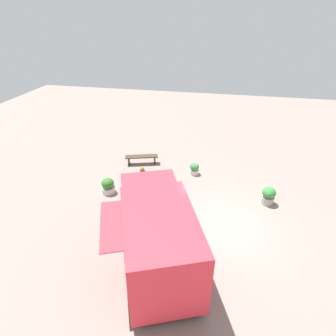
% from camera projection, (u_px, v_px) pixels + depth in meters
% --- Properties ---
extents(ground_plane, '(40.00, 40.00, 0.00)m').
position_uv_depth(ground_plane, '(216.00, 225.00, 11.14)').
color(ground_plane, gray).
extents(food_truck, '(5.46, 3.80, 2.30)m').
position_uv_depth(food_truck, '(157.00, 233.00, 9.13)').
color(food_truck, '#ED3240').
rests_on(food_truck, ground_plane).
extents(person_customer, '(0.78, 0.45, 0.89)m').
position_uv_depth(person_customer, '(142.00, 177.00, 13.65)').
color(person_customer, '#262228').
rests_on(person_customer, ground_plane).
extents(planter_flowering_near, '(0.57, 0.57, 0.81)m').
position_uv_depth(planter_flowering_near, '(268.00, 195.00, 12.20)').
color(planter_flowering_near, '#A19D95').
rests_on(planter_flowering_near, ground_plane).
extents(planter_flowering_far, '(0.48, 0.48, 0.62)m').
position_uv_depth(planter_flowering_far, '(194.00, 169.00, 14.47)').
color(planter_flowering_far, beige).
rests_on(planter_flowering_far, ground_plane).
extents(planter_flowering_side, '(0.62, 0.62, 0.74)m').
position_uv_depth(planter_flowering_side, '(108.00, 186.00, 12.97)').
color(planter_flowering_side, silver).
rests_on(planter_flowering_side, ground_plane).
extents(plaza_bench, '(0.89, 1.80, 0.47)m').
position_uv_depth(plaza_bench, '(142.00, 158.00, 15.41)').
color(plaza_bench, '#423323').
rests_on(plaza_bench, ground_plane).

